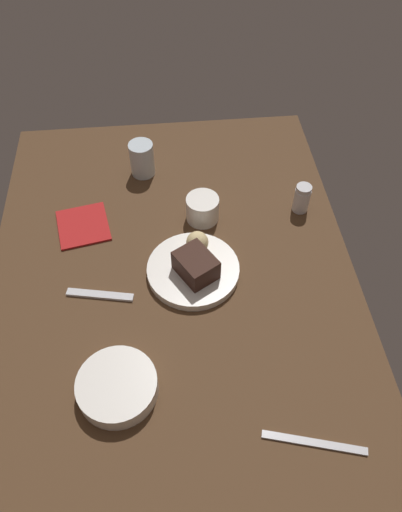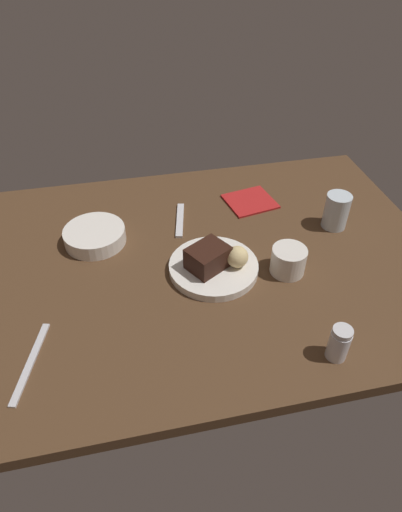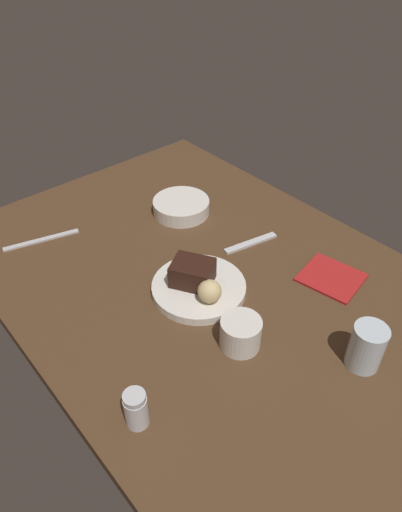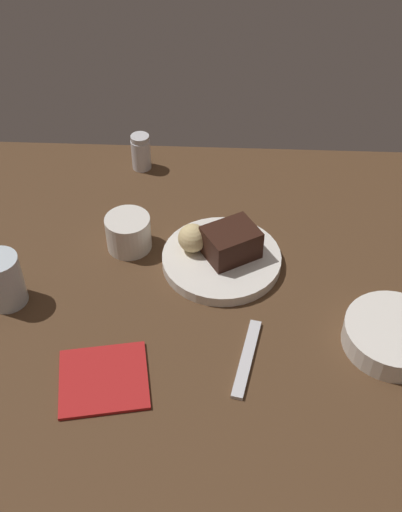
# 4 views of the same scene
# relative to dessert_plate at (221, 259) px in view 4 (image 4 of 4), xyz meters

# --- Properties ---
(dining_table) EXTENTS (1.20, 0.84, 0.03)m
(dining_table) POSITION_rel_dessert_plate_xyz_m (0.03, -0.05, -0.02)
(dining_table) COLOR #4C331E
(dining_table) RESTS_ON ground
(dessert_plate) EXTENTS (0.21, 0.21, 0.02)m
(dessert_plate) POSITION_rel_dessert_plate_xyz_m (0.00, 0.00, 0.00)
(dessert_plate) COLOR white
(dessert_plate) RESTS_ON dining_table
(chocolate_cake_slice) EXTENTS (0.11, 0.11, 0.05)m
(chocolate_cake_slice) POSITION_rel_dessert_plate_xyz_m (0.02, 0.00, 0.04)
(chocolate_cake_slice) COLOR black
(chocolate_cake_slice) RESTS_ON dessert_plate
(bread_roll) EXTENTS (0.05, 0.05, 0.05)m
(bread_roll) POSITION_rel_dessert_plate_xyz_m (-0.05, 0.01, 0.04)
(bread_roll) COLOR #DBC184
(bread_roll) RESTS_ON dessert_plate
(salt_shaker) EXTENTS (0.04, 0.04, 0.08)m
(salt_shaker) POSITION_rel_dessert_plate_xyz_m (-0.18, 0.29, 0.03)
(salt_shaker) COLOR silver
(salt_shaker) RESTS_ON dining_table
(water_glass) EXTENTS (0.06, 0.06, 0.10)m
(water_glass) POSITION_rel_dessert_plate_xyz_m (-0.36, -0.11, 0.04)
(water_glass) COLOR silver
(water_glass) RESTS_ON dining_table
(side_bowl) EXTENTS (0.16, 0.16, 0.04)m
(side_bowl) POSITION_rel_dessert_plate_xyz_m (0.27, -0.17, 0.01)
(side_bowl) COLOR white
(side_bowl) RESTS_ON dining_table
(coffee_cup) EXTENTS (0.08, 0.08, 0.07)m
(coffee_cup) POSITION_rel_dessert_plate_xyz_m (-0.17, 0.04, 0.02)
(coffee_cup) COLOR silver
(coffee_cup) RESTS_ON dining_table
(dessert_spoon) EXTENTS (0.05, 0.15, 0.01)m
(dessert_spoon) POSITION_rel_dessert_plate_xyz_m (0.04, -0.21, -0.01)
(dessert_spoon) COLOR silver
(dessert_spoon) RESTS_ON dining_table
(folded_napkin) EXTENTS (0.15, 0.14, 0.01)m
(folded_napkin) POSITION_rel_dessert_plate_xyz_m (-0.17, -0.26, -0.01)
(folded_napkin) COLOR #B21E1E
(folded_napkin) RESTS_ON dining_table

